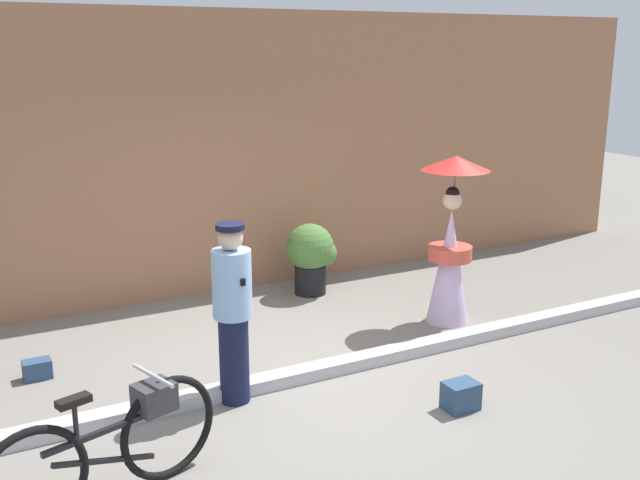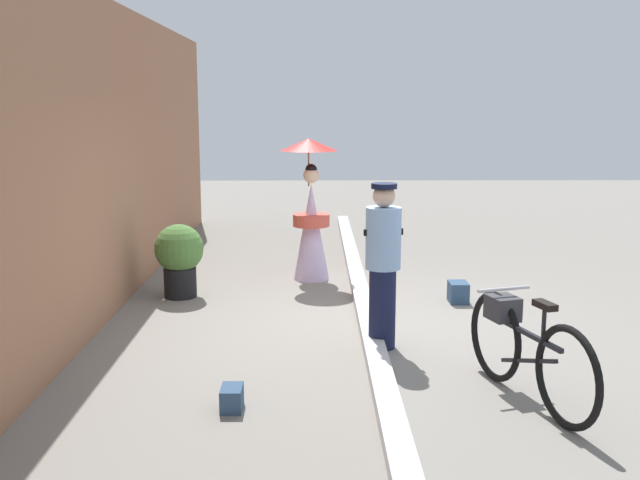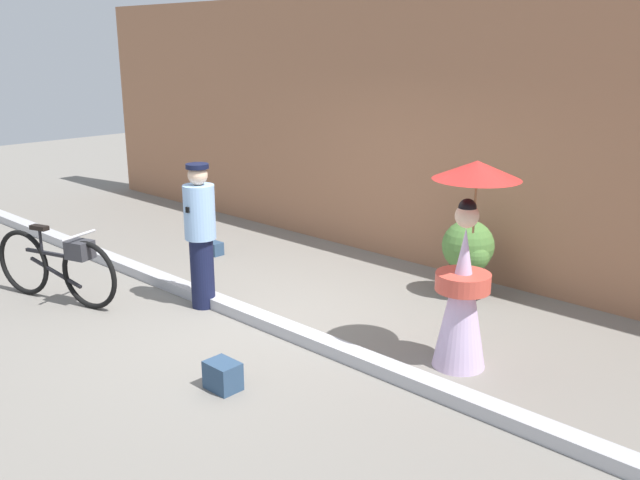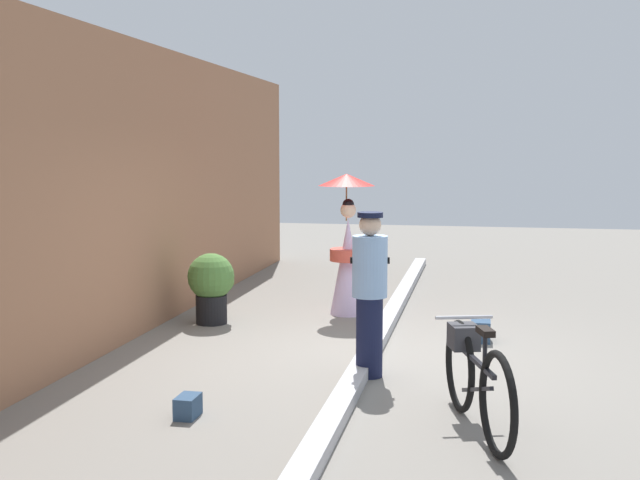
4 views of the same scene
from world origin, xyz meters
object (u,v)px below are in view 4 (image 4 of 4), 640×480
at_px(bicycle_near_officer, 475,375).
at_px(backpack_spare, 188,406).
at_px(person_with_parasol, 348,246).
at_px(potted_plant_by_door, 212,283).
at_px(backpack_on_pavement, 481,331).
at_px(person_officer, 370,290).

height_order(bicycle_near_officer, backpack_spare, bicycle_near_officer).
distance_m(person_with_parasol, backpack_spare, 4.48).
xyz_separation_m(potted_plant_by_door, backpack_on_pavement, (-0.30, -3.36, -0.39)).
bearing_deg(backpack_spare, bicycle_near_officer, -85.34).
distance_m(bicycle_near_officer, person_officer, 1.70).
relative_size(bicycle_near_officer, person_with_parasol, 0.91).
bearing_deg(bicycle_near_officer, potted_plant_by_door, 45.59).
distance_m(potted_plant_by_door, backpack_on_pavement, 3.40).
bearing_deg(backpack_spare, backpack_on_pavement, -37.07).
xyz_separation_m(person_with_parasol, potted_plant_by_door, (-0.92, 1.59, -0.41)).
relative_size(person_with_parasol, potted_plant_by_door, 2.09).
bearing_deg(backpack_spare, person_officer, -41.28).
xyz_separation_m(bicycle_near_officer, potted_plant_by_door, (3.25, 3.32, 0.08)).
bearing_deg(person_officer, backpack_spare, 138.72).
bearing_deg(potted_plant_by_door, person_with_parasol, -59.96).
distance_m(person_officer, potted_plant_by_door, 3.04).
distance_m(person_officer, backpack_on_pavement, 2.10).
bearing_deg(potted_plant_by_door, person_officer, -130.49).
relative_size(person_officer, potted_plant_by_door, 1.78).
relative_size(person_with_parasol, backpack_spare, 7.34).
xyz_separation_m(bicycle_near_officer, backpack_on_pavement, (2.95, -0.05, -0.31)).
distance_m(person_with_parasol, potted_plant_by_door, 1.88).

